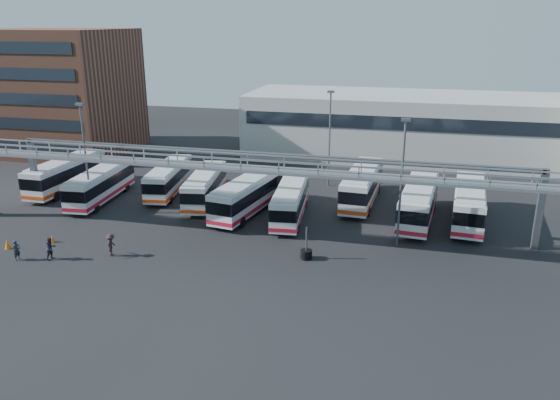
% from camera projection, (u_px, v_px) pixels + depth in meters
% --- Properties ---
extents(ground, '(140.00, 140.00, 0.00)m').
position_uv_depth(ground, '(225.00, 266.00, 39.87)').
color(ground, black).
rests_on(ground, ground).
extents(gantry, '(51.40, 5.15, 7.10)m').
position_uv_depth(gantry, '(248.00, 173.00, 43.54)').
color(gantry, gray).
rests_on(gantry, ground).
extents(apartment_building, '(18.00, 15.00, 16.00)m').
position_uv_depth(apartment_building, '(58.00, 91.00, 72.83)').
color(apartment_building, brown).
rests_on(apartment_building, ground).
extents(warehouse, '(42.00, 14.00, 8.00)m').
position_uv_depth(warehouse, '(410.00, 126.00, 70.79)').
color(warehouse, '#9E9E99').
rests_on(warehouse, ground).
extents(light_pole_left, '(0.70, 0.35, 10.21)m').
position_uv_depth(light_pole_left, '(85.00, 153.00, 49.13)').
color(light_pole_left, '#4C4F54').
rests_on(light_pole_left, ground).
extents(light_pole_mid, '(0.70, 0.35, 10.21)m').
position_uv_depth(light_pole_mid, '(402.00, 177.00, 41.72)').
color(light_pole_mid, '#4C4F54').
rests_on(light_pole_mid, ground).
extents(light_pole_back, '(0.70, 0.35, 10.21)m').
position_uv_depth(light_pole_back, '(330.00, 134.00, 57.38)').
color(light_pole_back, '#4C4F54').
rests_on(light_pole_back, ground).
extents(bus_0, '(2.72, 11.08, 3.36)m').
position_uv_depth(bus_0, '(66.00, 173.00, 57.05)').
color(bus_0, silver).
rests_on(bus_0, ground).
extents(bus_1, '(3.32, 10.69, 3.20)m').
position_uv_depth(bus_1, '(100.00, 184.00, 53.70)').
color(bus_1, silver).
rests_on(bus_1, ground).
extents(bus_2, '(3.78, 10.31, 3.06)m').
position_uv_depth(bus_2, '(169.00, 178.00, 56.09)').
color(bus_2, silver).
rests_on(bus_2, ground).
extents(bus_3, '(3.88, 10.39, 3.08)m').
position_uv_depth(bus_3, '(205.00, 186.00, 53.30)').
color(bus_3, silver).
rests_on(bus_3, ground).
extents(bus_4, '(4.24, 11.18, 3.32)m').
position_uv_depth(bus_4, '(248.00, 194.00, 50.23)').
color(bus_4, silver).
rests_on(bus_4, ground).
extents(bus_5, '(3.37, 10.34, 3.08)m').
position_uv_depth(bus_5, '(290.00, 200.00, 48.96)').
color(bus_5, silver).
rests_on(bus_5, ground).
extents(bus_6, '(3.18, 11.41, 3.43)m').
position_uv_depth(bus_6, '(362.00, 184.00, 53.04)').
color(bus_6, silver).
rests_on(bus_6, ground).
extents(bus_7, '(3.57, 11.30, 3.38)m').
position_uv_depth(bus_7, '(419.00, 201.00, 48.29)').
color(bus_7, silver).
rests_on(bus_7, ground).
extents(bus_8, '(3.42, 11.21, 3.36)m').
position_uv_depth(bus_8, '(469.00, 203.00, 47.94)').
color(bus_8, silver).
rests_on(bus_8, ground).
extents(pedestrian_a, '(0.46, 0.62, 1.56)m').
position_uv_depth(pedestrian_a, '(17.00, 250.00, 40.71)').
color(pedestrian_a, '#22232A').
rests_on(pedestrian_a, ground).
extents(pedestrian_b, '(0.85, 0.98, 1.74)m').
position_uv_depth(pedestrian_b, '(51.00, 249.00, 40.80)').
color(pedestrian_b, '#282331').
rests_on(pedestrian_b, ground).
extents(pedestrian_c, '(0.85, 1.25, 1.77)m').
position_uv_depth(pedestrian_c, '(111.00, 245.00, 41.40)').
color(pedestrian_c, '#332225').
rests_on(pedestrian_c, ground).
extents(cone_left, '(0.55, 0.55, 0.74)m').
position_uv_depth(cone_left, '(7.00, 244.00, 42.86)').
color(cone_left, orange).
rests_on(cone_left, ground).
extents(cone_right, '(0.48, 0.48, 0.62)m').
position_uv_depth(cone_right, '(52.00, 239.00, 44.12)').
color(cone_right, orange).
rests_on(cone_right, ground).
extents(tire_stack, '(0.89, 0.89, 2.55)m').
position_uv_depth(tire_stack, '(306.00, 253.00, 41.03)').
color(tire_stack, black).
rests_on(tire_stack, ground).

